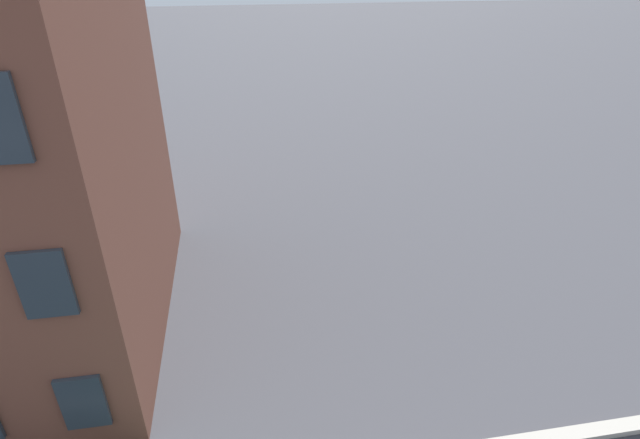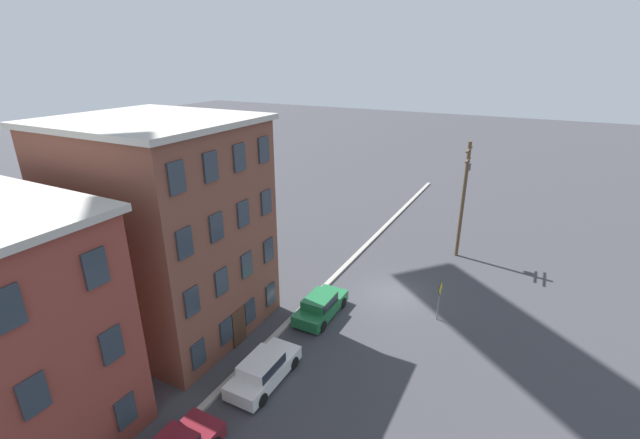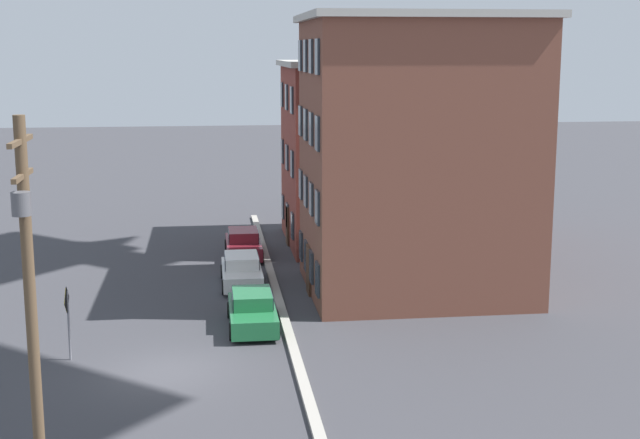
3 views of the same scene
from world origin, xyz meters
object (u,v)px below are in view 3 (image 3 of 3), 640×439
Objects in this scene: car_white at (242,270)px; car_green at (252,309)px; caution_sign at (68,311)px; utility_pole at (29,290)px; car_maroon at (243,243)px.

car_white is 1.00× the size of car_green.
caution_sign is 10.55m from utility_pole.
caution_sign is at bearing -34.40° from car_white.
car_maroon is at bearing 156.03° from caution_sign.
car_maroon is 16.77m from caution_sign.
car_green is (6.49, 0.15, 0.00)m from car_white.
car_white is 6.49m from car_green.
car_maroon is 1.64× the size of caution_sign.
car_green is at bearing 114.09° from caution_sign.
caution_sign is (15.29, -6.80, 1.06)m from car_maroon.
car_maroon is 12.33m from car_green.
car_green is at bearing -0.82° from car_maroon.
caution_sign is at bearing -23.97° from car_maroon.
caution_sign is at bearing -175.68° from utility_pole.
car_maroon is 5.85m from car_white.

